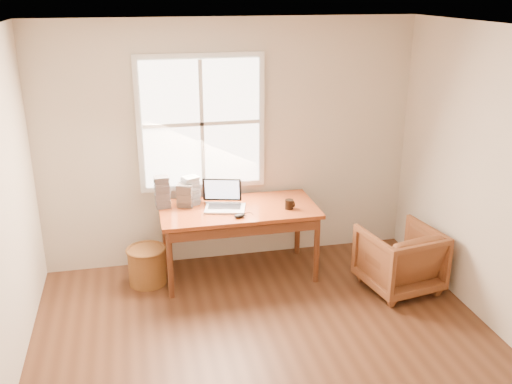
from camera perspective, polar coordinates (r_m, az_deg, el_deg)
room_shell at (r=4.12m, az=2.15°, el=-2.42°), size 4.04×4.54×2.64m
desk at (r=5.83m, az=-1.77°, el=-1.75°), size 1.60×0.80×0.04m
armchair at (r=5.89m, az=14.15°, el=-6.48°), size 0.80×0.82×0.65m
wicker_stool at (r=5.97m, az=-10.83°, el=-7.29°), size 0.50×0.50×0.38m
laptop at (r=5.73m, az=-3.14°, el=-0.49°), size 0.45×0.46×0.27m
mouse at (r=5.57m, az=-1.65°, el=-2.39°), size 0.13×0.09×0.04m
coffee_mug at (r=5.78m, az=3.33°, el=-1.24°), size 0.11×0.11×0.10m
cd_stack_a at (r=5.89m, az=-6.55°, el=0.14°), size 0.19×0.18×0.30m
cd_stack_b at (r=5.86m, az=-7.07°, el=-0.31°), size 0.19×0.18×0.24m
cd_stack_c at (r=5.85m, az=-9.36°, el=-0.00°), size 0.15×0.13×0.33m
cd_stack_d at (r=6.04m, az=-6.35°, el=0.05°), size 0.17×0.16×0.18m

